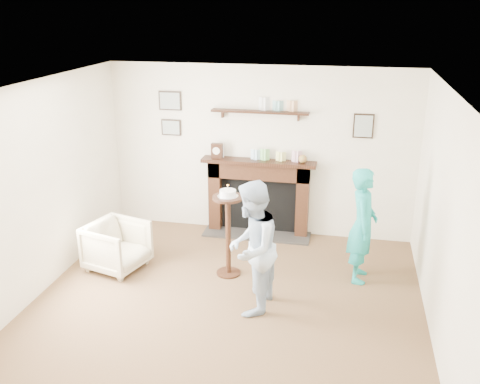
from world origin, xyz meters
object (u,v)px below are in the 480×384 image
armchair (119,268)px  woman (358,278)px  man (251,309)px  pedestal_table (228,220)px

armchair → woman: (3.10, 0.37, 0.00)m
armchair → woman: bearing=-67.5°
man → armchair: bearing=-103.1°
woman → pedestal_table: size_ratio=1.20×
man → woman: size_ratio=1.05×
armchair → pedestal_table: pedestal_table is taller
woman → man: bearing=131.1°
pedestal_table → man: bearing=-59.9°
armchair → woman: woman is taller
armchair → man: 2.00m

